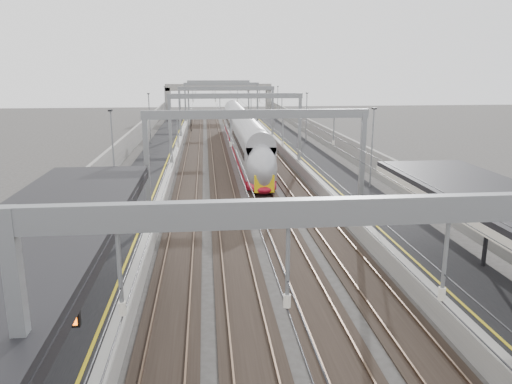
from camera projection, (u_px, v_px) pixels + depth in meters
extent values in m
cube|color=black|center=(157.00, 162.00, 51.39)|extent=(4.00, 120.00, 1.00)
cube|color=black|center=(309.00, 160.00, 52.95)|extent=(4.00, 120.00, 1.00)
cube|color=black|center=(191.00, 166.00, 51.84)|extent=(2.40, 140.00, 0.08)
cube|color=brown|center=(184.00, 165.00, 51.75)|extent=(0.07, 140.00, 0.14)
cube|color=brown|center=(198.00, 165.00, 51.89)|extent=(0.07, 140.00, 0.14)
cube|color=black|center=(220.00, 166.00, 52.13)|extent=(2.40, 140.00, 0.08)
cube|color=brown|center=(213.00, 165.00, 52.04)|extent=(0.07, 140.00, 0.14)
cube|color=brown|center=(227.00, 165.00, 52.18)|extent=(0.07, 140.00, 0.14)
cube|color=black|center=(249.00, 165.00, 52.43)|extent=(2.40, 140.00, 0.08)
cube|color=brown|center=(242.00, 164.00, 52.34)|extent=(0.07, 140.00, 0.14)
cube|color=brown|center=(255.00, 164.00, 52.48)|extent=(0.07, 140.00, 0.14)
cube|color=black|center=(277.00, 164.00, 52.72)|extent=(2.40, 140.00, 0.08)
cube|color=brown|center=(270.00, 164.00, 52.63)|extent=(0.07, 140.00, 0.14)
cube|color=brown|center=(284.00, 163.00, 52.77)|extent=(0.07, 140.00, 0.14)
cube|color=gray|center=(27.00, 380.00, 9.11)|extent=(0.28, 0.28, 6.60)
cube|color=gray|center=(371.00, 211.00, 8.99)|extent=(13.00, 0.25, 0.50)
cube|color=gray|center=(147.00, 169.00, 28.43)|extent=(0.28, 0.28, 6.60)
cube|color=gray|center=(362.00, 165.00, 29.66)|extent=(0.28, 0.28, 6.60)
cube|color=gray|center=(257.00, 114.00, 28.31)|extent=(13.00, 0.25, 0.50)
cube|color=gray|center=(170.00, 129.00, 47.75)|extent=(0.28, 0.28, 6.60)
cube|color=gray|center=(300.00, 127.00, 48.98)|extent=(0.28, 0.28, 6.60)
cube|color=gray|center=(235.00, 96.00, 47.63)|extent=(13.00, 0.25, 0.50)
cube|color=gray|center=(180.00, 112.00, 67.06)|extent=(0.28, 0.28, 6.60)
cube|color=gray|center=(273.00, 111.00, 68.30)|extent=(0.28, 0.28, 6.60)
cube|color=gray|center=(226.00, 88.00, 66.95)|extent=(13.00, 0.25, 0.50)
cube|color=gray|center=(185.00, 102.00, 86.38)|extent=(0.28, 0.28, 6.60)
cube|color=gray|center=(257.00, 102.00, 87.62)|extent=(0.28, 0.28, 6.60)
cube|color=gray|center=(221.00, 84.00, 86.27)|extent=(13.00, 0.25, 0.50)
cube|color=gray|center=(188.00, 97.00, 103.77)|extent=(0.28, 0.28, 6.60)
cube|color=gray|center=(249.00, 96.00, 105.01)|extent=(0.28, 0.28, 6.60)
cube|color=gray|center=(218.00, 82.00, 103.66)|extent=(13.00, 0.25, 0.50)
cylinder|color=#262628|center=(191.00, 109.00, 55.36)|extent=(0.03, 140.00, 0.03)
cylinder|color=#262628|center=(218.00, 109.00, 55.66)|extent=(0.03, 140.00, 0.03)
cylinder|color=#262628|center=(245.00, 109.00, 55.95)|extent=(0.03, 140.00, 0.03)
cylinder|color=#262628|center=(271.00, 109.00, 56.24)|extent=(0.03, 140.00, 0.03)
cylinder|color=black|center=(44.00, 239.00, 20.68)|extent=(0.20, 0.20, 4.00)
cube|color=black|center=(42.00, 316.00, 10.95)|extent=(1.60, 0.15, 0.55)
cube|color=#FF5805|center=(41.00, 318.00, 10.87)|extent=(1.50, 0.02, 0.42)
cylinder|color=black|center=(488.00, 224.00, 22.58)|extent=(0.20, 0.20, 4.00)
cube|color=gray|center=(219.00, 87.00, 103.93)|extent=(22.00, 2.20, 1.40)
cube|color=gray|center=(168.00, 103.00, 103.65)|extent=(1.00, 2.20, 6.20)
cube|color=gray|center=(268.00, 102.00, 105.70)|extent=(1.00, 2.20, 6.20)
cube|color=gray|center=(125.00, 152.00, 50.81)|extent=(0.30, 120.00, 3.20)
cube|color=gray|center=(339.00, 149.00, 53.01)|extent=(0.30, 120.00, 3.20)
cube|color=maroon|center=(250.00, 162.00, 51.03)|extent=(2.49, 21.22, 0.74)
cube|color=#96969B|center=(250.00, 145.00, 50.61)|extent=(2.49, 21.22, 2.77)
cube|color=black|center=(257.00, 181.00, 43.93)|extent=(1.85, 2.21, 0.46)
cube|color=maroon|center=(236.00, 135.00, 71.89)|extent=(2.49, 21.22, 0.74)
cube|color=#96969B|center=(236.00, 123.00, 71.47)|extent=(2.49, 21.22, 2.77)
cube|color=black|center=(240.00, 145.00, 64.78)|extent=(1.85, 2.21, 0.46)
ellipsoid|color=#96969B|center=(262.00, 168.00, 40.25)|extent=(2.49, 4.80, 3.87)
cube|color=yellow|center=(264.00, 184.00, 38.54)|extent=(1.57, 0.12, 1.38)
cube|color=black|center=(264.00, 165.00, 38.60)|extent=(1.48, 0.54, 0.87)
cylinder|color=black|center=(191.00, 123.00, 79.36)|extent=(0.12, 0.12, 3.00)
cube|color=black|center=(191.00, 113.00, 78.98)|extent=(0.32, 0.22, 0.75)
sphere|color=#0CE526|center=(191.00, 112.00, 78.81)|extent=(0.16, 0.16, 0.16)
cylinder|color=black|center=(247.00, 127.00, 73.74)|extent=(0.12, 0.12, 3.00)
cube|color=black|center=(247.00, 116.00, 73.36)|extent=(0.32, 0.22, 0.75)
sphere|color=#0CE526|center=(247.00, 115.00, 73.20)|extent=(0.16, 0.16, 0.16)
cylinder|color=black|center=(257.00, 122.00, 80.30)|extent=(0.12, 0.12, 3.00)
cube|color=black|center=(257.00, 112.00, 79.92)|extent=(0.32, 0.22, 0.75)
sphere|color=#0CE526|center=(257.00, 112.00, 79.76)|extent=(0.16, 0.16, 0.16)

